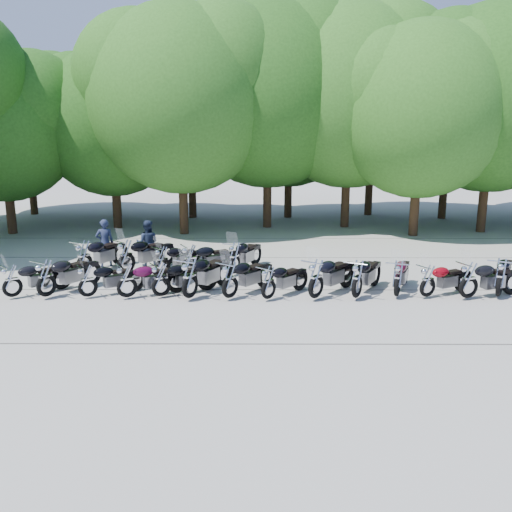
{
  "coord_description": "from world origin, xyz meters",
  "views": [
    {
      "loc": [
        0.07,
        -14.97,
        4.88
      ],
      "look_at": [
        0.0,
        1.5,
        1.1
      ],
      "focal_mm": 38.0,
      "sensor_mm": 36.0,
      "label": 1
    }
  ],
  "objects_px": {
    "motorcycle_2": "(87,280)",
    "motorcycle_14": "(84,256)",
    "motorcycle_7": "(269,282)",
    "motorcycle_13": "(500,276)",
    "motorcycle_11": "(428,280)",
    "motorcycle_17": "(191,259)",
    "rider_1": "(147,243)",
    "motorcycle_10": "(398,277)",
    "motorcycle_5": "(190,277)",
    "motorcycle_1": "(46,277)",
    "motorcycle_15": "(126,255)",
    "motorcycle_3": "(127,280)",
    "motorcycle_18": "(235,257)",
    "motorcycle_16": "(162,260)",
    "motorcycle_0": "(12,280)",
    "motorcycle_8": "(316,278)",
    "motorcycle_12": "(469,279)",
    "motorcycle_9": "(357,278)",
    "motorcycle_6": "(230,279)",
    "motorcycle_4": "(161,279)",
    "rider_0": "(105,243)"
  },
  "relations": [
    {
      "from": "motorcycle_3",
      "to": "motorcycle_18",
      "type": "height_order",
      "value": "motorcycle_18"
    },
    {
      "from": "motorcycle_8",
      "to": "motorcycle_9",
      "type": "height_order",
      "value": "motorcycle_8"
    },
    {
      "from": "motorcycle_10",
      "to": "motorcycle_16",
      "type": "distance_m",
      "value": 7.86
    },
    {
      "from": "motorcycle_7",
      "to": "motorcycle_16",
      "type": "bearing_deg",
      "value": 5.45
    },
    {
      "from": "motorcycle_2",
      "to": "motorcycle_15",
      "type": "height_order",
      "value": "motorcycle_15"
    },
    {
      "from": "motorcycle_1",
      "to": "motorcycle_14",
      "type": "distance_m",
      "value": 2.62
    },
    {
      "from": "motorcycle_4",
      "to": "motorcycle_10",
      "type": "bearing_deg",
      "value": -122.16
    },
    {
      "from": "motorcycle_1",
      "to": "motorcycle_3",
      "type": "relative_size",
      "value": 1.1
    },
    {
      "from": "motorcycle_2",
      "to": "motorcycle_8",
      "type": "xyz_separation_m",
      "value": [
        6.8,
        -0.15,
        0.12
      ]
    },
    {
      "from": "motorcycle_6",
      "to": "motorcycle_12",
      "type": "relative_size",
      "value": 1.01
    },
    {
      "from": "motorcycle_15",
      "to": "motorcycle_17",
      "type": "height_order",
      "value": "motorcycle_15"
    },
    {
      "from": "motorcycle_3",
      "to": "motorcycle_5",
      "type": "bearing_deg",
      "value": -120.09
    },
    {
      "from": "motorcycle_12",
      "to": "motorcycle_2",
      "type": "bearing_deg",
      "value": 69.28
    },
    {
      "from": "motorcycle_0",
      "to": "motorcycle_13",
      "type": "height_order",
      "value": "motorcycle_13"
    },
    {
      "from": "motorcycle_10",
      "to": "motorcycle_5",
      "type": "bearing_deg",
      "value": 24.41
    },
    {
      "from": "motorcycle_0",
      "to": "motorcycle_9",
      "type": "height_order",
      "value": "motorcycle_9"
    },
    {
      "from": "motorcycle_17",
      "to": "rider_1",
      "type": "distance_m",
      "value": 2.39
    },
    {
      "from": "motorcycle_0",
      "to": "motorcycle_10",
      "type": "bearing_deg",
      "value": -131.68
    },
    {
      "from": "motorcycle_10",
      "to": "motorcycle_13",
      "type": "xyz_separation_m",
      "value": [
        3.05,
        -0.0,
        0.04
      ]
    },
    {
      "from": "motorcycle_3",
      "to": "motorcycle_18",
      "type": "xyz_separation_m",
      "value": [
        3.09,
        2.8,
        0.05
      ]
    },
    {
      "from": "motorcycle_5",
      "to": "motorcycle_18",
      "type": "bearing_deg",
      "value": -83.51
    },
    {
      "from": "motorcycle_7",
      "to": "rider_1",
      "type": "relative_size",
      "value": 1.21
    },
    {
      "from": "motorcycle_5",
      "to": "motorcycle_11",
      "type": "distance_m",
      "value": 7.09
    },
    {
      "from": "motorcycle_6",
      "to": "motorcycle_8",
      "type": "distance_m",
      "value": 2.54
    },
    {
      "from": "motorcycle_7",
      "to": "motorcycle_0",
      "type": "bearing_deg",
      "value": 41.51
    },
    {
      "from": "motorcycle_3",
      "to": "motorcycle_10",
      "type": "xyz_separation_m",
      "value": [
        8.07,
        0.15,
        0.04
      ]
    },
    {
      "from": "rider_0",
      "to": "motorcycle_17",
      "type": "bearing_deg",
      "value": 137.25
    },
    {
      "from": "motorcycle_0",
      "to": "motorcycle_9",
      "type": "xyz_separation_m",
      "value": [
        10.27,
        -0.07,
        0.09
      ]
    },
    {
      "from": "motorcycle_2",
      "to": "motorcycle_14",
      "type": "xyz_separation_m",
      "value": [
        -0.9,
        2.59,
        0.13
      ]
    },
    {
      "from": "motorcycle_6",
      "to": "rider_1",
      "type": "xyz_separation_m",
      "value": [
        -3.27,
        4.2,
        0.2
      ]
    },
    {
      "from": "motorcycle_14",
      "to": "motorcycle_7",
      "type": "bearing_deg",
      "value": -176.66
    },
    {
      "from": "motorcycle_13",
      "to": "motorcycle_14",
      "type": "xyz_separation_m",
      "value": [
        -13.22,
        2.51,
        0.02
      ]
    },
    {
      "from": "motorcycle_1",
      "to": "motorcycle_12",
      "type": "distance_m",
      "value": 12.56
    },
    {
      "from": "motorcycle_11",
      "to": "motorcycle_17",
      "type": "xyz_separation_m",
      "value": [
        -7.39,
        2.48,
        0.05
      ]
    },
    {
      "from": "motorcycle_11",
      "to": "motorcycle_18",
      "type": "bearing_deg",
      "value": 37.93
    },
    {
      "from": "motorcycle_18",
      "to": "motorcycle_11",
      "type": "bearing_deg",
      "value": -179.15
    },
    {
      "from": "motorcycle_8",
      "to": "motorcycle_11",
      "type": "xyz_separation_m",
      "value": [
        3.36,
        0.18,
        -0.12
      ]
    },
    {
      "from": "motorcycle_10",
      "to": "motorcycle_13",
      "type": "bearing_deg",
      "value": -157.77
    },
    {
      "from": "motorcycle_9",
      "to": "motorcycle_17",
      "type": "bearing_deg",
      "value": 3.0
    },
    {
      "from": "motorcycle_10",
      "to": "rider_0",
      "type": "bearing_deg",
      "value": 0.73
    },
    {
      "from": "motorcycle_7",
      "to": "motorcycle_17",
      "type": "xyz_separation_m",
      "value": [
        -2.63,
        2.71,
        0.05
      ]
    },
    {
      "from": "rider_1",
      "to": "motorcycle_14",
      "type": "bearing_deg",
      "value": 36.63
    },
    {
      "from": "motorcycle_8",
      "to": "motorcycle_14",
      "type": "relative_size",
      "value": 0.99
    },
    {
      "from": "motorcycle_3",
      "to": "motorcycle_10",
      "type": "distance_m",
      "value": 8.08
    },
    {
      "from": "motorcycle_6",
      "to": "motorcycle_9",
      "type": "xyz_separation_m",
      "value": [
        3.77,
        0.02,
        0.02
      ]
    },
    {
      "from": "motorcycle_7",
      "to": "motorcycle_13",
      "type": "relative_size",
      "value": 0.85
    },
    {
      "from": "motorcycle_0",
      "to": "motorcycle_17",
      "type": "relative_size",
      "value": 0.92
    },
    {
      "from": "motorcycle_1",
      "to": "motorcycle_16",
      "type": "distance_m",
      "value": 3.97
    },
    {
      "from": "motorcycle_0",
      "to": "motorcycle_15",
      "type": "height_order",
      "value": "motorcycle_15"
    },
    {
      "from": "motorcycle_8",
      "to": "motorcycle_15",
      "type": "bearing_deg",
      "value": 14.93
    }
  ]
}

